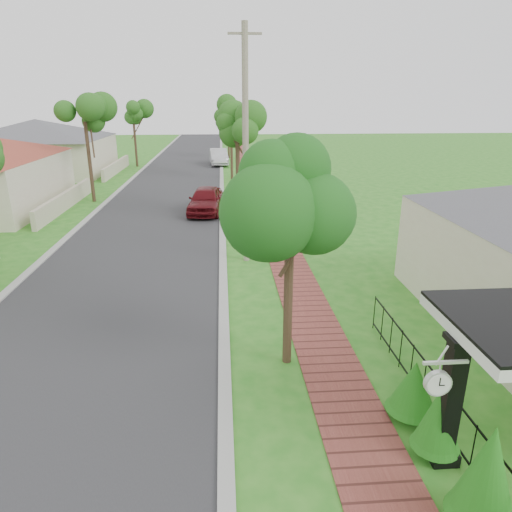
{
  "coord_description": "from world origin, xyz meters",
  "views": [
    {
      "loc": [
        0.71,
        -7.37,
        6.2
      ],
      "look_at": [
        1.71,
        6.22,
        1.5
      ],
      "focal_mm": 32.0,
      "sensor_mm": 36.0,
      "label": 1
    }
  ],
  "objects_px": {
    "porch_post": "(449,408)",
    "near_tree": "(291,198)",
    "parked_car_white": "(219,157)",
    "parked_car_red": "(206,200)",
    "utility_pole": "(246,149)",
    "station_clock": "(438,381)"
  },
  "relations": [
    {
      "from": "porch_post",
      "to": "parked_car_white",
      "type": "xyz_separation_m",
      "value": [
        -4.15,
        39.55,
        -0.35
      ]
    },
    {
      "from": "porch_post",
      "to": "near_tree",
      "type": "distance_m",
      "value": 5.15
    },
    {
      "from": "utility_pole",
      "to": "near_tree",
      "type": "bearing_deg",
      "value": -85.52
    },
    {
      "from": "utility_pole",
      "to": "station_clock",
      "type": "relative_size",
      "value": 11.93
    },
    {
      "from": "utility_pole",
      "to": "parked_car_white",
      "type": "bearing_deg",
      "value": 92.42
    },
    {
      "from": "porch_post",
      "to": "parked_car_white",
      "type": "distance_m",
      "value": 39.77
    },
    {
      "from": "station_clock",
      "to": "parked_car_white",
      "type": "bearing_deg",
      "value": 95.23
    },
    {
      "from": "parked_car_white",
      "to": "near_tree",
      "type": "relative_size",
      "value": 0.9
    },
    {
      "from": "parked_car_red",
      "to": "parked_car_white",
      "type": "xyz_separation_m",
      "value": [
        0.65,
        20.2,
        0.03
      ]
    },
    {
      "from": "parked_car_white",
      "to": "station_clock",
      "type": "bearing_deg",
      "value": -88.91
    },
    {
      "from": "parked_car_red",
      "to": "utility_pole",
      "type": "xyz_separation_m",
      "value": [
        1.86,
        -8.28,
        3.69
      ]
    },
    {
      "from": "parked_car_white",
      "to": "near_tree",
      "type": "height_order",
      "value": "near_tree"
    },
    {
      "from": "parked_car_white",
      "to": "station_clock",
      "type": "relative_size",
      "value": 6.39
    },
    {
      "from": "porch_post",
      "to": "near_tree",
      "type": "bearing_deg",
      "value": 124.17
    },
    {
      "from": "near_tree",
      "to": "utility_pole",
      "type": "distance_m",
      "value": 7.64
    },
    {
      "from": "near_tree",
      "to": "station_clock",
      "type": "xyz_separation_m",
      "value": [
        1.86,
        -3.86,
        -2.18
      ]
    },
    {
      "from": "porch_post",
      "to": "utility_pole",
      "type": "distance_m",
      "value": 11.93
    },
    {
      "from": "near_tree",
      "to": "utility_pole",
      "type": "xyz_separation_m",
      "value": [
        -0.6,
        7.61,
        0.31
      ]
    },
    {
      "from": "parked_car_white",
      "to": "parked_car_red",
      "type": "bearing_deg",
      "value": -95.99
    },
    {
      "from": "porch_post",
      "to": "parked_car_red",
      "type": "xyz_separation_m",
      "value": [
        -4.8,
        19.35,
        -0.38
      ]
    },
    {
      "from": "parked_car_red",
      "to": "near_tree",
      "type": "bearing_deg",
      "value": -74.57
    },
    {
      "from": "near_tree",
      "to": "parked_car_white",
      "type": "bearing_deg",
      "value": 92.86
    }
  ]
}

